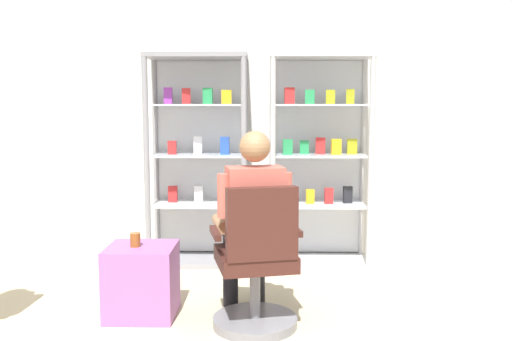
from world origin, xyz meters
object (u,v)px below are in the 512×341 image
object	(u,v)px
display_cabinet_right	(319,158)
seated_shopkeeper	(252,217)
tea_glass	(135,240)
office_chair	(257,271)
display_cabinet_left	(199,158)
storage_crate	(142,281)

from	to	relation	value
display_cabinet_right	seated_shopkeeper	distance (m)	1.54
display_cabinet_right	seated_shopkeeper	size ratio (longest dim) A/B	1.47
seated_shopkeeper	tea_glass	world-z (taller)	seated_shopkeeper
display_cabinet_right	tea_glass	bearing A→B (deg)	-135.16
display_cabinet_right	office_chair	size ratio (longest dim) A/B	1.98
display_cabinet_right	office_chair	xyz separation A→B (m)	(-0.54, -1.57, -0.57)
seated_shopkeeper	office_chair	bearing A→B (deg)	-77.09
display_cabinet_right	display_cabinet_left	bearing A→B (deg)	179.94
display_cabinet_left	display_cabinet_right	bearing A→B (deg)	-0.06
office_chair	seated_shopkeeper	distance (m)	0.36
display_cabinet_left	storage_crate	bearing A→B (deg)	-99.82
tea_glass	display_cabinet_left	bearing A→B (deg)	78.80
display_cabinet_right	office_chair	distance (m)	1.75
seated_shopkeeper	storage_crate	xyz separation A→B (m)	(-0.76, 0.06, -0.47)
storage_crate	seated_shopkeeper	bearing A→B (deg)	-4.35
storage_crate	display_cabinet_right	bearing A→B (deg)	45.42
seated_shopkeeper	display_cabinet_right	bearing A→B (deg)	67.91
display_cabinet_left	tea_glass	distance (m)	1.45
display_cabinet_left	seated_shopkeeper	size ratio (longest dim) A/B	1.47
display_cabinet_left	tea_glass	size ratio (longest dim) A/B	20.01
office_chair	display_cabinet_right	bearing A→B (deg)	71.15
seated_shopkeeper	tea_glass	bearing A→B (deg)	176.44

